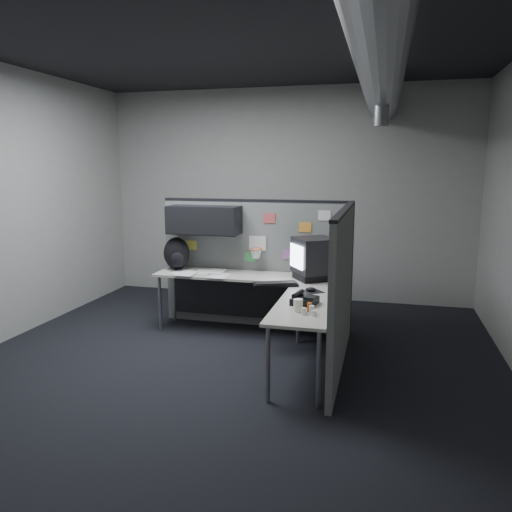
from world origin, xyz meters
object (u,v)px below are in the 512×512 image
(desk, at_px, (262,291))
(phone, at_px, (304,300))
(monitor, at_px, (314,258))
(keyboard, at_px, (276,284))
(backpack, at_px, (177,254))

(desk, relative_size, phone, 8.17)
(monitor, xyz_separation_m, phone, (0.06, -1.08, -0.21))
(keyboard, height_order, backpack, backpack)
(phone, bearing_deg, desk, 148.19)
(monitor, bearing_deg, phone, -75.97)
(desk, distance_m, keyboard, 0.31)
(monitor, relative_size, keyboard, 1.15)
(desk, relative_size, monitor, 3.88)
(desk, distance_m, backpack, 1.30)
(keyboard, bearing_deg, desk, 157.45)
(monitor, bearing_deg, backpack, -172.41)
(keyboard, distance_m, phone, 0.77)
(monitor, xyz_separation_m, backpack, (-1.77, 0.11, -0.05))
(desk, bearing_deg, backpack, 164.04)
(desk, height_order, keyboard, keyboard)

